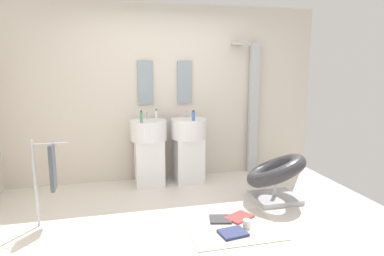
# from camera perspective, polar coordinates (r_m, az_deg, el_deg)

# --- Properties ---
(ground_plane) EXTENTS (4.80, 3.60, 0.04)m
(ground_plane) POSITION_cam_1_polar(r_m,az_deg,el_deg) (3.93, -0.17, -15.59)
(ground_plane) COLOR silver
(rear_partition) EXTENTS (4.80, 0.10, 2.60)m
(rear_partition) POSITION_cam_1_polar(r_m,az_deg,el_deg) (5.17, -4.61, 5.86)
(rear_partition) COLOR beige
(rear_partition) RESTS_ON ground_plane
(pedestal_sink_left) EXTENTS (0.52, 0.52, 1.04)m
(pedestal_sink_left) POSITION_cam_1_polar(r_m,az_deg,el_deg) (4.93, -7.24, -3.51)
(pedestal_sink_left) COLOR white
(pedestal_sink_left) RESTS_ON ground_plane
(pedestal_sink_right) EXTENTS (0.52, 0.52, 1.04)m
(pedestal_sink_right) POSITION_cam_1_polar(r_m,az_deg,el_deg) (5.03, -0.55, -3.15)
(pedestal_sink_right) COLOR white
(pedestal_sink_right) RESTS_ON ground_plane
(vanity_mirror_left) EXTENTS (0.22, 0.03, 0.63)m
(vanity_mirror_left) POSITION_cam_1_polar(r_m,az_deg,el_deg) (5.05, -7.83, 7.52)
(vanity_mirror_left) COLOR #8C9EA8
(vanity_mirror_right) EXTENTS (0.22, 0.03, 0.63)m
(vanity_mirror_right) POSITION_cam_1_polar(r_m,az_deg,el_deg) (5.15, -1.24, 7.66)
(vanity_mirror_right) COLOR #8C9EA8
(shower_column) EXTENTS (0.49, 0.24, 2.05)m
(shower_column) POSITION_cam_1_polar(r_m,az_deg,el_deg) (5.47, 10.13, 3.66)
(shower_column) COLOR #B7BABF
(shower_column) RESTS_ON ground_plane
(lounge_chair) EXTENTS (1.08, 1.08, 0.65)m
(lounge_chair) POSITION_cam_1_polar(r_m,az_deg,el_deg) (4.47, 13.87, -7.52)
(lounge_chair) COLOR #B7BABF
(lounge_chair) RESTS_ON ground_plane
(towel_rack) EXTENTS (0.37, 0.22, 0.95)m
(towel_rack) POSITION_cam_1_polar(r_m,az_deg,el_deg) (3.91, -22.75, -6.35)
(towel_rack) COLOR #B7BABF
(towel_rack) RESTS_ON ground_plane
(area_rug) EXTENTS (0.96, 0.78, 0.01)m
(area_rug) POSITION_cam_1_polar(r_m,az_deg,el_deg) (3.79, 6.79, -16.24)
(area_rug) COLOR beige
(area_rug) RESTS_ON ground_plane
(magazine_red) EXTENTS (0.36, 0.33, 0.02)m
(magazine_red) POSITION_cam_1_polar(r_m,az_deg,el_deg) (3.99, 7.95, -14.60)
(magazine_red) COLOR #B73838
(magazine_red) RESTS_ON area_rug
(magazine_navy) EXTENTS (0.30, 0.25, 0.03)m
(magazine_navy) POSITION_cam_1_polar(r_m,az_deg,el_deg) (3.65, 6.88, -17.07)
(magazine_navy) COLOR navy
(magazine_navy) RESTS_ON area_rug
(magazine_charcoal) EXTENTS (0.28, 0.26, 0.02)m
(magazine_charcoal) POSITION_cam_1_polar(r_m,az_deg,el_deg) (3.93, 4.79, -15.00)
(magazine_charcoal) COLOR #38383D
(magazine_charcoal) RESTS_ON area_rug
(coffee_mug) EXTENTS (0.08, 0.08, 0.09)m
(coffee_mug) POSITION_cam_1_polar(r_m,az_deg,el_deg) (3.78, 9.19, -15.58)
(coffee_mug) COLOR white
(coffee_mug) RESTS_ON area_rug
(soap_bottle_green) EXTENTS (0.04, 0.04, 0.17)m
(soap_bottle_green) POSITION_cam_1_polar(r_m,az_deg,el_deg) (4.67, -8.51, 1.84)
(soap_bottle_green) COLOR #59996B
(soap_bottle_green) RESTS_ON pedestal_sink_left
(soap_bottle_blue) EXTENTS (0.05, 0.05, 0.15)m
(soap_bottle_blue) POSITION_cam_1_polar(r_m,az_deg,el_deg) (4.78, 0.24, 2.05)
(soap_bottle_blue) COLOR #4C72B7
(soap_bottle_blue) RESTS_ON pedestal_sink_right
(soap_bottle_clear) EXTENTS (0.04, 0.04, 0.18)m
(soap_bottle_clear) POSITION_cam_1_polar(r_m,az_deg,el_deg) (4.71, -6.03, 2.05)
(soap_bottle_clear) COLOR silver
(soap_bottle_clear) RESTS_ON pedestal_sink_left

